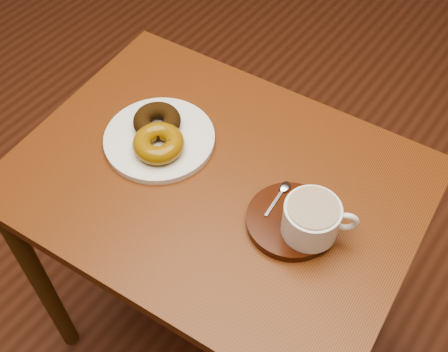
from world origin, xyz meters
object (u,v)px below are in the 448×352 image
Objects in this scene: saucer at (291,221)px; cafe_table at (216,211)px; coffee_cup at (312,219)px; donut_plate at (159,139)px.

cafe_table is at bearing 178.92° from saucer.
donut_plate is at bearing 148.84° from coffee_cup.
saucer is at bearing -1.74° from donut_plate.
cafe_table is 3.66× the size of donut_plate.
coffee_cup is (0.36, -0.01, 0.05)m from donut_plate.
donut_plate reaches higher than cafe_table.
saucer reaches higher than donut_plate.
donut_plate is 1.39× the size of saucer.
saucer is (0.17, -0.00, 0.12)m from cafe_table.
cafe_table is 0.21m from saucer.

